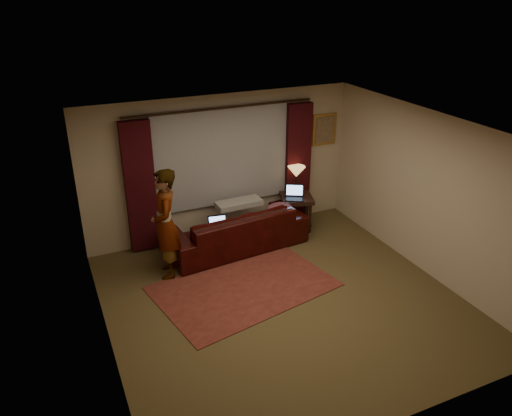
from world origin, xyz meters
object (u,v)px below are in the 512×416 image
(laptop_sofa, at_px, (218,225))
(tiffany_lamp, at_px, (296,180))
(end_table, at_px, (296,212))
(person, at_px, (165,224))
(sofa, at_px, (236,222))
(laptop_table, at_px, (294,193))

(laptop_sofa, height_order, tiffany_lamp, tiffany_lamp)
(end_table, height_order, tiffany_lamp, tiffany_lamp)
(end_table, distance_m, person, 2.79)
(sofa, bearing_deg, tiffany_lamp, -169.67)
(laptop_sofa, distance_m, person, 0.99)
(sofa, relative_size, end_table, 3.74)
(end_table, height_order, person, person)
(sofa, relative_size, laptop_table, 6.64)
(laptop_sofa, bearing_deg, sofa, 35.31)
(person, bearing_deg, laptop_table, 111.90)
(sofa, bearing_deg, person, 10.39)
(sofa, distance_m, laptop_sofa, 0.45)
(laptop_sofa, relative_size, person, 0.19)
(tiffany_lamp, relative_size, person, 0.30)
(laptop_sofa, bearing_deg, laptop_table, 21.35)
(laptop_table, bearing_deg, tiffany_lamp, 84.05)
(tiffany_lamp, distance_m, laptop_table, 0.33)
(tiffany_lamp, bearing_deg, sofa, -164.21)
(sofa, relative_size, tiffany_lamp, 4.65)
(end_table, xyz_separation_m, laptop_table, (-0.11, -0.09, 0.45))
(laptop_sofa, distance_m, end_table, 1.80)
(sofa, height_order, laptop_sofa, sofa)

